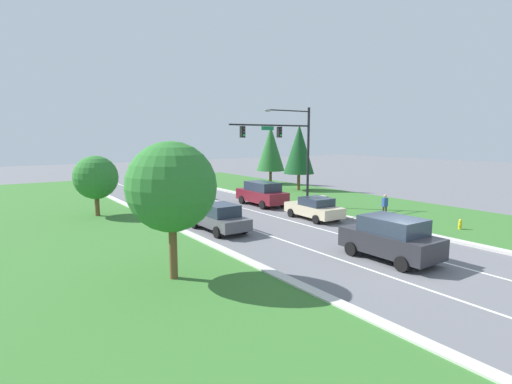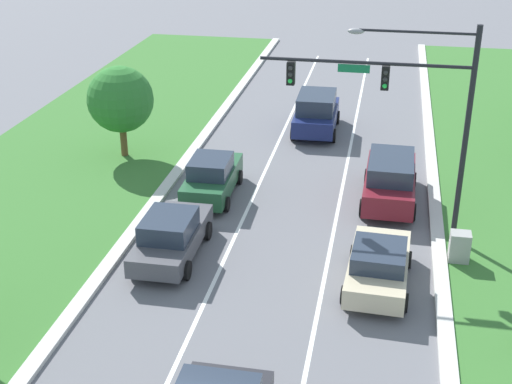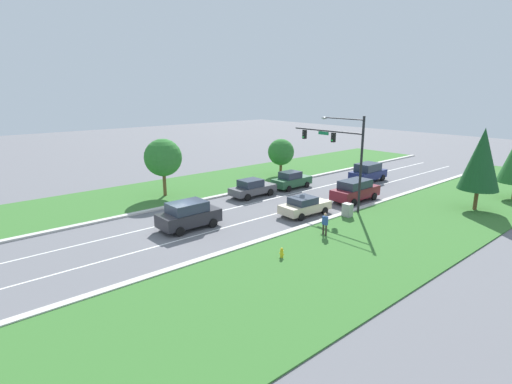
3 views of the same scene
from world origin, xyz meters
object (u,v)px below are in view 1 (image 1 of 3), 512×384
Objects in this scene: forest_sedan at (185,205)px; navy_suv at (179,187)px; traffic_signal_mast at (288,142)px; pedestrian at (385,205)px; oak_near_left_tree at (171,187)px; oak_far_left_tree at (96,178)px; conifer_near_right_tree at (271,148)px; burgundy_suv at (262,193)px; charcoal_suv at (391,238)px; conifer_far_right_tree at (299,149)px; graphite_sedan at (219,218)px; fire_hydrant at (460,225)px; utility_cabinet at (322,203)px; champagne_sedan at (314,208)px.

navy_suv reaches higher than forest_sedan.
pedestrian is (3.68, -6.27, -4.34)m from traffic_signal_mast.
oak_near_left_tree reaches higher than oak_far_left_tree.
conifer_near_right_tree is at bearing 46.72° from oak_near_left_tree.
burgundy_suv is 15.90m from charcoal_suv.
conifer_far_right_tree is (15.73, 6.04, 3.52)m from forest_sedan.
navy_suv is 22.33m from oak_near_left_tree.
traffic_signal_mast is 13.82m from charcoal_suv.
graphite_sedan is (-7.78, -3.11, -4.44)m from traffic_signal_mast.
fire_hydrant is (12.24, -8.14, -0.50)m from graphite_sedan.
oak_near_left_tree is (-13.02, -12.31, 2.72)m from burgundy_suv.
oak_far_left_tree reaches higher than utility_cabinet.
champagne_sedan is at bearing -142.59° from utility_cabinet.
conifer_far_right_tree reaches higher than oak_near_left_tree.
oak_far_left_tree is (-14.97, 7.26, 2.25)m from utility_cabinet.
forest_sedan is 0.64× the size of conifer_near_right_tree.
champagne_sedan is 1.02× the size of oak_far_left_tree.
champagne_sedan is 0.95× the size of navy_suv.
champagne_sedan is at bearing 68.87° from charcoal_suv.
conifer_near_right_tree reaches higher than conifer_far_right_tree.
utility_cabinet is 17.65m from oak_near_left_tree.
champagne_sedan is at bearing -37.33° from oak_far_left_tree.
graphite_sedan is at bearing 48.29° from oak_near_left_tree.
charcoal_suv is 8.56m from fire_hydrant.
utility_cabinet is (2.50, -4.54, -0.45)m from burgundy_suv.
fire_hydrant is 0.13× the size of oak_near_left_tree.
conifer_far_right_tree reaches higher than fire_hydrant.
graphite_sedan reaches higher than fire_hydrant.
conifer_near_right_tree is (16.72, 12.37, 3.45)m from forest_sedan.
conifer_near_right_tree is 32.77m from oak_near_left_tree.
forest_sedan is 0.96× the size of graphite_sedan.
champagne_sedan is at bearing 23.97° from oak_near_left_tree.
forest_sedan is at bearing 143.06° from champagne_sedan.
pedestrian is 0.39× the size of oak_far_left_tree.
traffic_signal_mast is 1.14× the size of conifer_near_right_tree.
forest_sedan is 9.36m from navy_suv.
conifer_far_right_tree reaches higher than graphite_sedan.
charcoal_suv is 23.39m from navy_suv.
oak_near_left_tree is at bearing -153.59° from champagne_sedan.
champagne_sedan is 14.99m from navy_suv.
forest_sedan is 6.40× the size of fire_hydrant.
graphite_sedan is 8.87m from oak_near_left_tree.
traffic_signal_mast reaches higher than charcoal_suv.
pedestrian is at bearing -71.96° from utility_cabinet.
fire_hydrant is (4.80, -14.19, -0.68)m from burgundy_suv.
oak_near_left_tree is at bearing -132.06° from graphite_sedan.
charcoal_suv is at bearing -102.44° from burgundy_suv.
pedestrian is 0.31× the size of oak_near_left_tree.
oak_far_left_tree reaches higher than navy_suv.
conifer_far_right_tree is at bearing 19.81° from forest_sedan.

